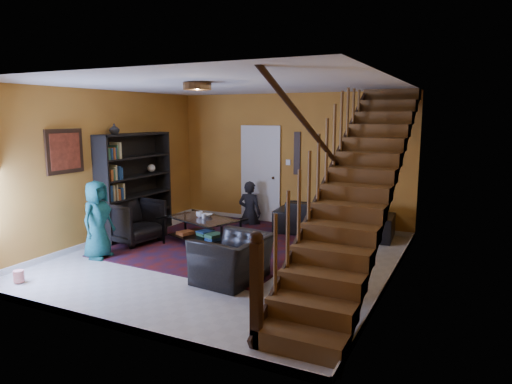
# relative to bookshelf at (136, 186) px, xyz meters

# --- Properties ---
(floor) EXTENTS (5.50, 5.50, 0.00)m
(floor) POSITION_rel_bookshelf_xyz_m (2.40, -0.60, -0.96)
(floor) COLOR beige
(floor) RESTS_ON ground
(room) EXTENTS (5.50, 5.50, 5.50)m
(room) POSITION_rel_bookshelf_xyz_m (1.07, 0.73, -0.91)
(room) COLOR orange
(room) RESTS_ON ground
(staircase) EXTENTS (0.95, 5.02, 3.18)m
(staircase) POSITION_rel_bookshelf_xyz_m (4.53, -0.60, 0.43)
(staircase) COLOR brown
(staircase) RESTS_ON floor
(bookshelf) EXTENTS (0.35, 1.80, 2.00)m
(bookshelf) POSITION_rel_bookshelf_xyz_m (0.00, 0.00, 0.00)
(bookshelf) COLOR black
(bookshelf) RESTS_ON floor
(door) EXTENTS (0.82, 0.05, 2.05)m
(door) POSITION_rel_bookshelf_xyz_m (1.70, 2.12, 0.06)
(door) COLOR silver
(door) RESTS_ON floor
(framed_picture) EXTENTS (0.04, 0.74, 0.74)m
(framed_picture) POSITION_rel_bookshelf_xyz_m (-0.17, -1.50, 0.79)
(framed_picture) COLOR maroon
(framed_picture) RESTS_ON room
(wall_hanging) EXTENTS (0.14, 0.03, 0.90)m
(wall_hanging) POSITION_rel_bookshelf_xyz_m (2.55, 2.13, 0.59)
(wall_hanging) COLOR black
(wall_hanging) RESTS_ON room
(ceiling_fixture) EXTENTS (0.40, 0.40, 0.10)m
(ceiling_fixture) POSITION_rel_bookshelf_xyz_m (2.40, -1.40, 1.78)
(ceiling_fixture) COLOR #3F2814
(ceiling_fixture) RESTS_ON room
(rug) EXTENTS (3.38, 3.83, 0.02)m
(rug) POSITION_rel_bookshelf_xyz_m (1.84, 0.24, -0.96)
(rug) COLOR #440E0C
(rug) RESTS_ON floor
(sofa) EXTENTS (2.35, 1.06, 0.67)m
(sofa) POSITION_rel_bookshelf_xyz_m (3.52, 1.70, -0.63)
(sofa) COLOR black
(sofa) RESTS_ON floor
(armchair_left) EXTENTS (1.01, 0.99, 0.81)m
(armchair_left) POSITION_rel_bookshelf_xyz_m (0.35, -0.49, -0.56)
(armchair_left) COLOR black
(armchair_left) RESTS_ON floor
(armchair_right) EXTENTS (0.98, 1.10, 0.66)m
(armchair_right) POSITION_rel_bookshelf_xyz_m (2.98, -1.45, -0.63)
(armchair_right) COLOR black
(armchair_right) RESTS_ON floor
(person_adult_a) EXTENTS (0.53, 0.37, 1.40)m
(person_adult_a) POSITION_rel_bookshelf_xyz_m (1.62, 1.75, -0.72)
(person_adult_a) COLOR black
(person_adult_a) RESTS_ON sofa
(person_adult_b) EXTENTS (0.76, 0.63, 1.43)m
(person_adult_b) POSITION_rel_bookshelf_xyz_m (3.90, 1.75, -0.70)
(person_adult_b) COLOR black
(person_adult_b) RESTS_ON sofa
(person_child) EXTENTS (0.46, 0.66, 1.30)m
(person_child) POSITION_rel_bookshelf_xyz_m (0.45, -1.48, -0.32)
(person_child) COLOR #1A6363
(person_child) RESTS_ON armchair_left
(coffee_table) EXTENTS (1.47, 1.15, 0.49)m
(coffee_table) POSITION_rel_bookshelf_xyz_m (1.55, -0.03, -0.68)
(coffee_table) COLOR black
(coffee_table) RESTS_ON floor
(cup_a) EXTENTS (0.15, 0.15, 0.10)m
(cup_a) POSITION_rel_bookshelf_xyz_m (1.47, 0.02, -0.42)
(cup_a) COLOR #999999
(cup_a) RESTS_ON coffee_table
(cup_b) EXTENTS (0.09, 0.09, 0.09)m
(cup_b) POSITION_rel_bookshelf_xyz_m (1.60, -0.05, -0.43)
(cup_b) COLOR #999999
(cup_b) RESTS_ON coffee_table
(bowl) EXTENTS (0.25, 0.25, 0.05)m
(bowl) POSITION_rel_bookshelf_xyz_m (1.57, 0.09, -0.45)
(bowl) COLOR #999999
(bowl) RESTS_ON coffee_table
(vase) EXTENTS (0.18, 0.18, 0.19)m
(vase) POSITION_rel_bookshelf_xyz_m (-0.00, -0.50, 1.13)
(vase) COLOR #999999
(vase) RESTS_ON bookshelf
(popcorn_bucket) EXTENTS (0.18, 0.18, 0.17)m
(popcorn_bucket) POSITION_rel_bookshelf_xyz_m (0.30, -2.85, -0.86)
(popcorn_bucket) COLOR red
(popcorn_bucket) RESTS_ON rug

